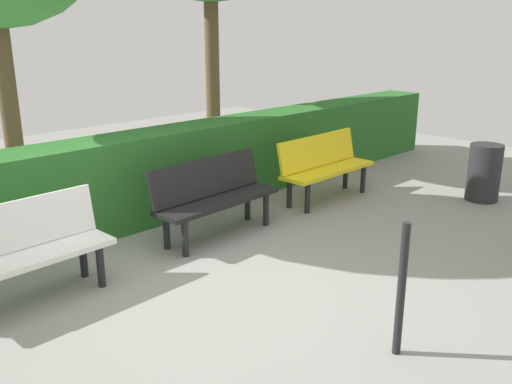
% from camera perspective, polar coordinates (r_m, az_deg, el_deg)
% --- Properties ---
extents(ground_plane, '(16.00, 16.00, 0.00)m').
position_cam_1_polar(ground_plane, '(5.15, -6.05, -9.30)').
color(ground_plane, gray).
extents(bench_yellow, '(1.53, 0.48, 0.86)m').
position_cam_1_polar(bench_yellow, '(7.41, 7.09, 2.87)').
color(bench_yellow, yellow).
rests_on(bench_yellow, ground_plane).
extents(bench_black, '(1.55, 0.53, 0.86)m').
position_cam_1_polar(bench_black, '(6.08, -4.40, -0.19)').
color(bench_black, black).
rests_on(bench_black, ground_plane).
extents(bench_white, '(1.42, 0.49, 0.86)m').
position_cam_1_polar(bench_white, '(5.01, -22.84, -5.37)').
color(bench_white, white).
rests_on(bench_white, ground_plane).
extents(hedge_row, '(11.17, 0.62, 1.06)m').
position_cam_1_polar(hedge_row, '(6.81, -9.64, 1.93)').
color(hedge_row, '#266023').
rests_on(hedge_row, ground_plane).
extents(railing_post_mid, '(0.06, 0.06, 1.00)m').
position_cam_1_polar(railing_post_mid, '(4.01, 14.84, -9.82)').
color(railing_post_mid, black).
rests_on(railing_post_mid, ground_plane).
extents(trash_bin, '(0.43, 0.43, 0.76)m').
position_cam_1_polar(trash_bin, '(7.94, 22.59, 1.88)').
color(trash_bin, '#262628').
rests_on(trash_bin, ground_plane).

